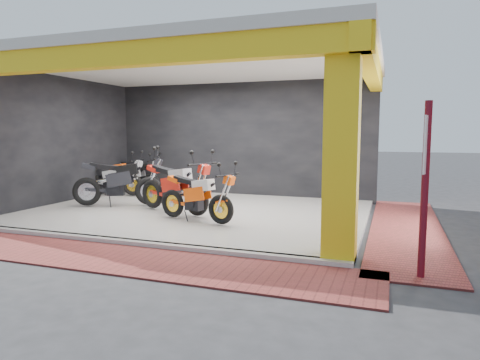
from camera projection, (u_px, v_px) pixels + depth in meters
The scene contains 17 objects.
ground at pixel (153, 232), 8.58m from camera, with size 80.00×80.00×0.00m, color #2D2D30.
showroom_floor at pixel (196, 212), 10.45m from camera, with size 8.00×6.00×0.10m, color silver.
showroom_ceiling at pixel (194, 64), 10.06m from camera, with size 8.40×6.40×0.20m, color beige.
back_wall at pixel (239, 140), 13.16m from camera, with size 8.20×0.20×3.50m, color black.
left_wall at pixel (59, 141), 11.63m from camera, with size 0.20×6.20×3.50m, color black.
corner_column at pixel (342, 149), 6.43m from camera, with size 0.50×0.50×3.50m, color yellow.
header_beam_front at pixel (118, 55), 7.28m from camera, with size 8.40×0.30×0.40m, color yellow.
header_beam_right at pixel (371, 68), 8.75m from camera, with size 0.30×6.40×0.40m, color yellow.
floor_kerb at pixel (123, 242), 7.62m from camera, with size 8.00×0.20×0.10m, color silver.
paver_front at pixel (95, 256), 6.90m from camera, with size 9.00×1.40×0.03m, color maroon.
paver_right at pixel (406, 228), 8.85m from camera, with size 1.40×7.00×0.03m, color maroon.
signpost at pixel (425, 183), 5.71m from camera, with size 0.10×0.33×2.41m.
moto_hero at pixel (221, 195), 8.70m from camera, with size 2.05×0.76×1.25m, color #FE540A, non-canonical shape.
moto_row_a at pixel (196, 185), 9.56m from camera, with size 2.37×0.88×1.45m, color red, non-canonical shape.
moto_row_b at pixel (149, 177), 10.99m from camera, with size 2.43×0.90×1.48m, color black, non-canonical shape.
moto_row_c at pixel (132, 175), 12.70m from camera, with size 2.13×0.79×1.30m, color #999CA0, non-canonical shape.
moto_row_d at pixel (151, 173), 13.70m from camera, with size 1.97×0.73×1.21m, color #ABADB3, non-canonical shape.
Camera 1 is at (4.47, -7.34, 1.99)m, focal length 32.00 mm.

